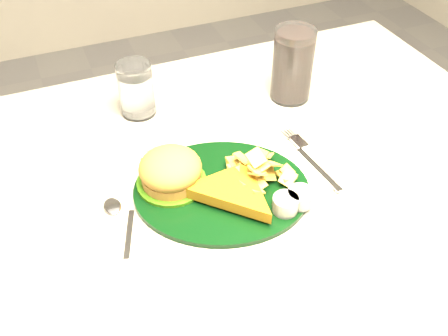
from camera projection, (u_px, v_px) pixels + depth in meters
The scene contains 7 objects.
table at pixel (218, 302), 1.10m from camera, with size 1.20×0.80×0.75m, color #A29E92, non-canonical shape.
dinner_plate at pixel (222, 177), 0.80m from camera, with size 0.29×0.24×0.07m, color black, non-canonical shape.
water_glass at pixel (136, 89), 0.95m from camera, with size 0.07×0.07×0.11m, color white.
cola_glass at pixel (293, 65), 0.98m from camera, with size 0.08×0.08×0.15m, color black.
fork_napkin at pixel (316, 166), 0.86m from camera, with size 0.12×0.16×0.01m, color white, non-canonical shape.
spoon at pixel (129, 233), 0.75m from camera, with size 0.03×0.13×0.01m, color silver, non-canonical shape.
wrapped_straw at pixel (152, 146), 0.91m from camera, with size 0.18×0.06×0.01m, color white, non-canonical shape.
Camera 1 is at (-0.22, -0.58, 1.33)m, focal length 40.00 mm.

